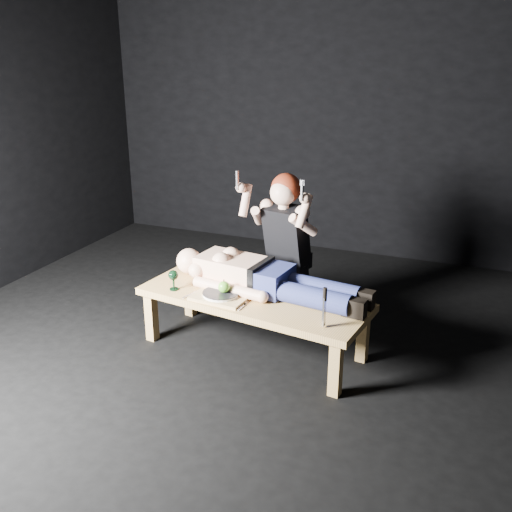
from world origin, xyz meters
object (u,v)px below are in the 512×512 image
object	(u,v)px
lying_man	(268,275)
goblet	(174,280)
table	(254,323)
kneeling_woman	(291,246)
serving_tray	(221,296)
carving_knife	(324,308)

from	to	relation	value
lying_man	goblet	distance (m)	0.72
table	kneeling_woman	size ratio (longest dim) A/B	1.31
lying_man	serving_tray	distance (m)	0.39
table	serving_tray	distance (m)	0.34
table	goblet	xyz separation A→B (m)	(-0.61, -0.12, 0.30)
kneeling_woman	serving_tray	xyz separation A→B (m)	(-0.30, -0.72, -0.20)
kneeling_woman	carving_knife	distance (m)	1.03
serving_tray	carving_knife	distance (m)	0.85
table	carving_knife	bearing A→B (deg)	-17.15
lying_man	goblet	size ratio (longest dim) A/B	11.07
serving_tray	goblet	bearing A→B (deg)	179.36
goblet	carving_knife	world-z (taller)	carving_knife
table	carving_knife	world-z (taller)	carving_knife
lying_man	kneeling_woman	world-z (taller)	kneeling_woman
table	goblet	bearing A→B (deg)	-160.98
goblet	carving_knife	distance (m)	1.24
carving_knife	lying_man	bearing A→B (deg)	151.37
kneeling_woman	goblet	bearing A→B (deg)	-121.13
serving_tray	goblet	xyz separation A→B (m)	(-0.40, 0.00, 0.07)
goblet	table	bearing A→B (deg)	11.22
serving_tray	lying_man	bearing A→B (deg)	40.98
lying_man	carving_knife	world-z (taller)	carving_knife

